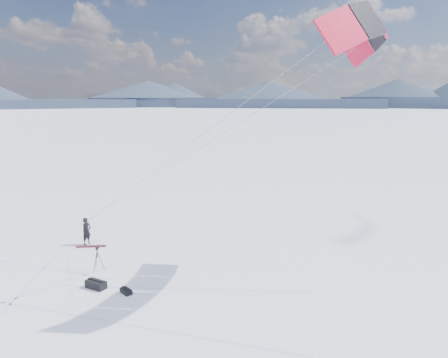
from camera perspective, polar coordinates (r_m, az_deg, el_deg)
The scene contains 9 objects.
ground at distance 22.73m, azimuth -18.97°, elevation -11.63°, with size 1800.00×1800.00×0.00m, color white.
horizon_hills at distance 21.45m, azimuth -19.71°, elevation -0.29°, with size 704.00×704.00×10.35m.
snow_tracks at distance 22.64m, azimuth -20.91°, elevation -11.84°, with size 17.62×14.39×0.01m.
snowkiter at distance 26.70m, azimuth -17.41°, elevation -8.15°, with size 0.58×0.38×1.59m, color black.
snowboard at distance 26.24m, azimuth -16.98°, elevation -8.41°, with size 1.65×0.31×0.04m, color maroon.
tripod at distance 22.42m, azimuth -16.21°, elevation -9.60°, with size 0.62×0.56×1.23m.
gear_bag_a at distance 20.80m, azimuth -16.39°, elevation -13.06°, with size 0.94×0.45×0.42m.
gear_bag_b at distance 19.99m, azimuth -12.68°, elevation -14.09°, with size 0.66×0.47×0.27m.
power_kite at distance 19.61m, azimuth 17.47°, elevation 17.80°, with size 15.87×7.13×10.70m.
Camera 1 is at (15.99, -13.76, 8.45)m, focal length 35.00 mm.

